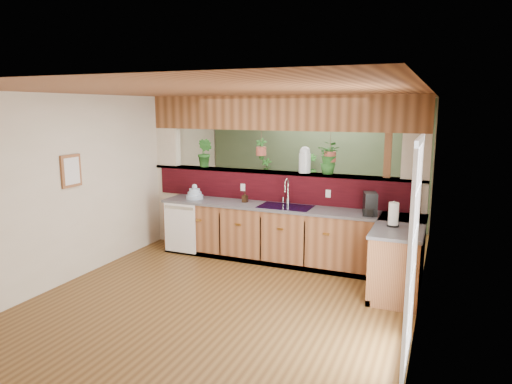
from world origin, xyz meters
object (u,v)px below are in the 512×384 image
at_px(glass_jar, 305,160).
at_px(shelving_console, 293,201).
at_px(coffee_maker, 370,205).
at_px(dish_stack, 195,194).
at_px(soap_dispenser, 245,197).
at_px(faucet, 287,190).
at_px(paper_towel, 393,215).

height_order(glass_jar, shelving_console, glass_jar).
bearing_deg(coffee_maker, glass_jar, 141.98).
bearing_deg(glass_jar, dish_stack, -168.03).
bearing_deg(dish_stack, glass_jar, 11.97).
height_order(dish_stack, soap_dispenser, dish_stack).
distance_m(soap_dispenser, shelving_console, 2.27).
xyz_separation_m(dish_stack, shelving_console, (0.99, 2.28, -0.48)).
bearing_deg(faucet, paper_towel, -23.67).
bearing_deg(paper_towel, faucet, 156.33).
bearing_deg(dish_stack, shelving_console, 66.61).
distance_m(soap_dispenser, paper_towel, 2.47).
relative_size(faucet, dish_stack, 1.46).
relative_size(dish_stack, paper_towel, 0.86).
xyz_separation_m(faucet, soap_dispenser, (-0.68, -0.10, -0.14)).
height_order(coffee_maker, glass_jar, glass_jar).
xyz_separation_m(faucet, paper_towel, (1.70, -0.75, -0.07)).
distance_m(faucet, coffee_maker, 1.35).
height_order(paper_towel, glass_jar, glass_jar).
bearing_deg(soap_dispenser, glass_jar, 19.18).
relative_size(glass_jar, shelving_console, 0.31).
bearing_deg(dish_stack, soap_dispenser, 4.30).
relative_size(faucet, soap_dispenser, 2.49).
distance_m(dish_stack, glass_jar, 1.94).
bearing_deg(dish_stack, faucet, 6.00).
bearing_deg(soap_dispenser, faucet, 8.21).
height_order(faucet, soap_dispenser, faucet).
bearing_deg(soap_dispenser, coffee_maker, -3.54).
height_order(soap_dispenser, shelving_console, soap_dispenser).
xyz_separation_m(paper_towel, shelving_console, (-2.30, 2.86, -0.55)).
relative_size(coffee_maker, glass_jar, 0.77).
bearing_deg(coffee_maker, faucet, 154.02).
height_order(faucet, glass_jar, glass_jar).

